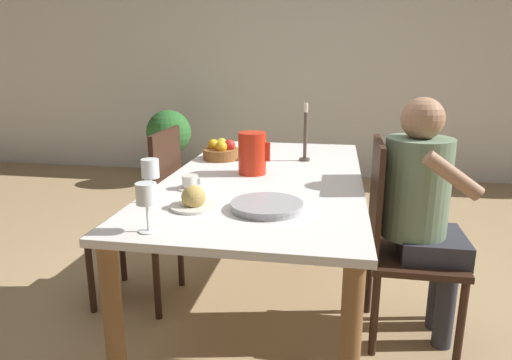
% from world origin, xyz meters
% --- Properties ---
extents(ground_plane, '(20.00, 20.00, 0.00)m').
position_xyz_m(ground_plane, '(0.00, 0.00, 0.00)').
color(ground_plane, tan).
extents(wall_back, '(10.00, 0.06, 2.60)m').
position_xyz_m(wall_back, '(0.00, 3.06, 1.30)').
color(wall_back, white).
rests_on(wall_back, ground_plane).
extents(dining_table, '(0.93, 1.82, 0.76)m').
position_xyz_m(dining_table, '(0.00, 0.00, 0.66)').
color(dining_table, silver).
rests_on(dining_table, ground_plane).
extents(chair_person_side, '(0.42, 0.42, 0.97)m').
position_xyz_m(chair_person_side, '(0.65, -0.08, 0.50)').
color(chair_person_side, '#331E14').
rests_on(chair_person_side, ground_plane).
extents(chair_opposite, '(0.42, 0.42, 0.97)m').
position_xyz_m(chair_opposite, '(-0.65, 0.04, 0.50)').
color(chair_opposite, '#331E14').
rests_on(chair_opposite, ground_plane).
extents(person_seated, '(0.39, 0.41, 1.16)m').
position_xyz_m(person_seated, '(0.74, -0.06, 0.69)').
color(person_seated, '#33333D').
rests_on(person_seated, ground_plane).
extents(red_pitcher, '(0.16, 0.14, 0.21)m').
position_xyz_m(red_pitcher, '(-0.07, 0.03, 0.87)').
color(red_pitcher, red).
rests_on(red_pitcher, dining_table).
extents(wine_glass_water, '(0.07, 0.07, 0.18)m').
position_xyz_m(wine_glass_water, '(-0.39, -0.50, 0.90)').
color(wine_glass_water, white).
rests_on(wine_glass_water, dining_table).
extents(wine_glass_juice, '(0.07, 0.07, 0.17)m').
position_xyz_m(wine_glass_juice, '(-0.27, -0.81, 0.89)').
color(wine_glass_juice, white).
rests_on(wine_glass_juice, dining_table).
extents(teacup_near_person, '(0.12, 0.12, 0.06)m').
position_xyz_m(teacup_near_person, '(-0.29, -0.29, 0.79)').
color(teacup_near_person, silver).
rests_on(teacup_near_person, dining_table).
extents(serving_tray, '(0.28, 0.28, 0.03)m').
position_xyz_m(serving_tray, '(0.08, -0.52, 0.78)').
color(serving_tray, '#9E9EA3').
rests_on(serving_tray, dining_table).
extents(bread_plate, '(0.19, 0.19, 0.10)m').
position_xyz_m(bread_plate, '(-0.20, -0.54, 0.79)').
color(bread_plate, silver).
rests_on(bread_plate, dining_table).
extents(fruit_bowl, '(0.21, 0.21, 0.11)m').
position_xyz_m(fruit_bowl, '(-0.31, 0.34, 0.81)').
color(fruit_bowl, brown).
rests_on(fruit_bowl, dining_table).
extents(candlestick_tall, '(0.06, 0.06, 0.32)m').
position_xyz_m(candlestick_tall, '(0.17, 0.38, 0.89)').
color(candlestick_tall, '#4C4238').
rests_on(candlestick_tall, dining_table).
extents(potted_plant, '(0.47, 0.47, 0.80)m').
position_xyz_m(potted_plant, '(-1.41, 2.43, 0.51)').
color(potted_plant, '#A8603D').
rests_on(potted_plant, ground_plane).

